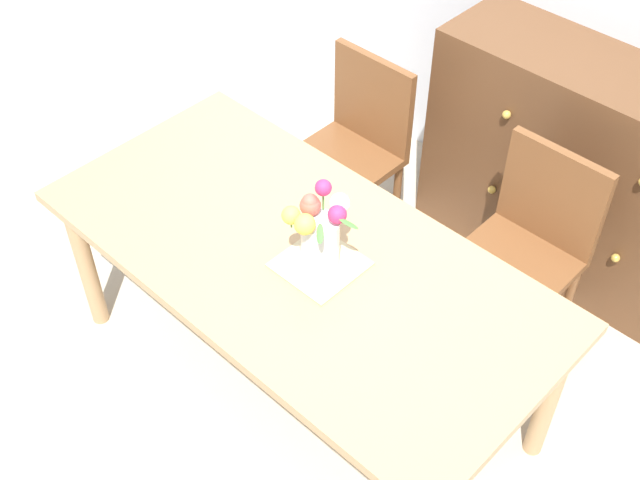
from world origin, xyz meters
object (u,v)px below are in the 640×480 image
(dining_table, at_px, (299,269))
(dresser, at_px, (587,174))
(chair_left, at_px, (355,142))
(flower_vase, at_px, (319,231))
(chair_right, at_px, (529,242))

(dining_table, distance_m, dresser, 1.39)
(chair_left, height_order, flower_vase, flower_vase)
(chair_left, bearing_deg, dresser, -147.66)
(dining_table, xyz_separation_m, dresser, (0.39, 1.33, -0.15))
(chair_right, distance_m, flower_vase, 0.94)
(chair_right, bearing_deg, chair_left, 0.00)
(flower_vase, bearing_deg, chair_left, 124.33)
(dining_table, distance_m, chair_left, 0.92)
(chair_right, xyz_separation_m, dresser, (-0.06, 0.53, -0.02))
(chair_right, bearing_deg, dining_table, 60.53)
(dresser, relative_size, flower_vase, 4.40)
(dining_table, bearing_deg, chair_right, 60.53)
(chair_left, relative_size, flower_vase, 2.82)
(chair_left, bearing_deg, flower_vase, 124.33)
(chair_left, relative_size, chair_right, 1.00)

